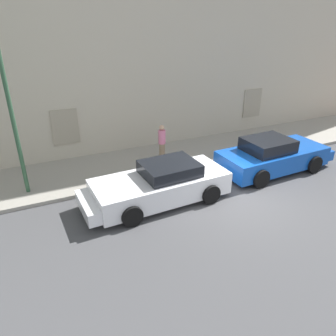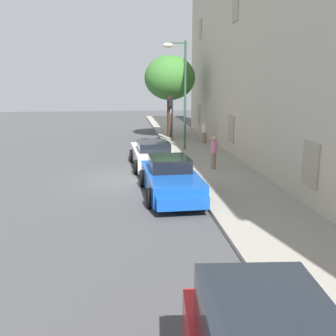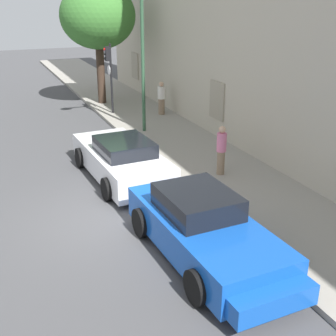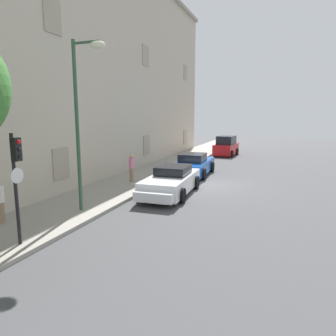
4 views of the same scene
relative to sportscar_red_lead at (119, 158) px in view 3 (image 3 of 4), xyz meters
name	(u,v)px [view 3 (image 3 of 4)]	position (x,y,z in m)	size (l,w,h in m)	color
ground_plane	(111,217)	(2.74, -1.09, -0.61)	(80.00, 80.00, 0.00)	#444447
sidewalk	(245,190)	(2.74, 3.06, -0.54)	(60.00, 3.41, 0.14)	gray
sportscar_red_lead	(119,158)	(0.00, 0.00, 0.00)	(5.13, 2.28, 1.36)	white
sportscar_yellow_flank	(208,234)	(5.49, 0.31, 0.03)	(5.02, 2.24, 1.45)	#144CB2
tree_near_kerb	(98,16)	(-9.73, 2.09, 3.86)	(3.74, 3.74, 5.98)	#38281E
traffic_light	(109,66)	(-7.43, 1.90, 1.75)	(0.44, 0.36, 3.25)	black
street_lamp	(132,21)	(-4.01, 1.94, 3.93)	(0.44, 1.42, 6.48)	#2D5138
pedestrian_admiring	(161,98)	(-6.28, 4.06, 0.32)	(0.52, 0.52, 1.55)	#8C7259
pedestrian_strolling	(221,150)	(1.50, 2.89, 0.36)	(0.37, 0.37, 1.59)	#8C7259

